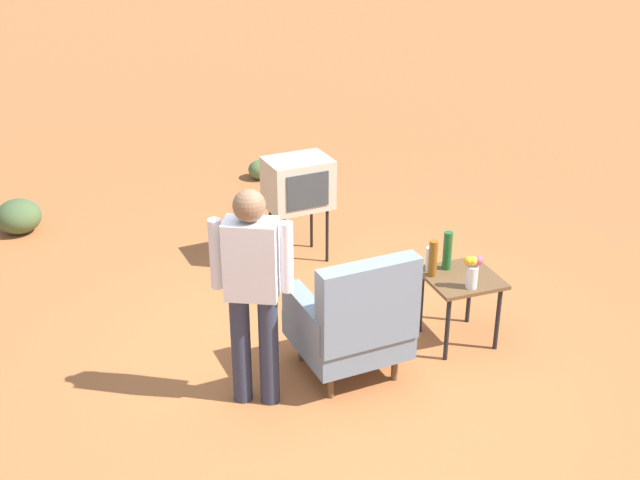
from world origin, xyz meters
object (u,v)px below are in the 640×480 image
Objects in this scene: bottle_short_clear at (430,259)px; tv_on_stand at (298,184)px; side_table at (461,285)px; bottle_tall_amber at (433,258)px; armchair at (354,320)px; person_standing at (252,286)px; bottle_wine_green at (447,251)px; flower_vase at (473,270)px.

tv_on_stand is at bearing -72.27° from bottle_short_clear.
bottle_short_clear is at bearing -42.70° from side_table.
side_table is 0.33m from bottle_tall_amber.
armchair reaches higher than bottle_tall_amber.
tv_on_stand is 3.43× the size of bottle_tall_amber.
side_table is 2.93× the size of bottle_short_clear.
bottle_wine_green is (-1.71, -0.38, -0.19)m from person_standing.
armchair is 5.30× the size of bottle_short_clear.
bottle_tall_amber is (-0.51, 1.76, -0.05)m from tv_on_stand.
flower_vase reaches higher than bottle_short_clear.
bottle_tall_amber is at bearing -160.07° from armchair.
side_table is 2.01m from tv_on_stand.
armchair is at bearing 0.13° from flower_vase.
person_standing is 6.19× the size of flower_vase.
tv_on_stand is 3.89× the size of flower_vase.
person_standing is 8.20× the size of bottle_short_clear.
side_table is at bearing -173.02° from person_standing.
bottle_tall_amber reaches higher than bottle_short_clear.
bottle_tall_amber is at bearing -168.74° from person_standing.
armchair is at bearing -178.11° from person_standing.
tv_on_stand is at bearing -97.35° from armchair.
tv_on_stand is at bearing -116.44° from person_standing.
person_standing reaches higher than bottle_tall_amber.
bottle_tall_amber is 1.50× the size of bottle_short_clear.
tv_on_stand is (-0.26, -2.04, 0.28)m from armchair.
person_standing reaches higher than bottle_short_clear.
bottle_tall_amber is 1.13× the size of flower_vase.
armchair reaches higher than tv_on_stand.
bottle_wine_green is (-0.16, -0.07, 0.01)m from bottle_tall_amber.
bottle_short_clear is (-0.02, -0.09, -0.05)m from bottle_tall_amber.
bottle_short_clear reaches higher than side_table.
armchair is 1.01m from side_table.
side_table is at bearing -169.16° from armchair.
side_table is 1.82m from person_standing.
tv_on_stand is at bearing -73.70° from bottle_tall_amber.
tv_on_stand is (0.73, -1.85, 0.28)m from side_table.
tv_on_stand is 5.15× the size of bottle_short_clear.
flower_vase is at bearing 82.98° from side_table.
tv_on_stand is 2.16m from flower_vase.
bottle_short_clear is at bearing -102.90° from bottle_tall_amber.
person_standing is 5.47× the size of bottle_tall_amber.
person_standing is 1.63m from bottle_short_clear.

